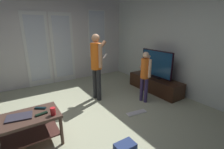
# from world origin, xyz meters

# --- Properties ---
(ground_plane) EXTENTS (5.55, 5.42, 0.02)m
(ground_plane) POSITION_xyz_m (0.00, 0.00, -0.01)
(ground_plane) COLOR #A8AD8D
(wall_back_with_doors) EXTENTS (5.55, 0.09, 2.82)m
(wall_back_with_doors) POSITION_xyz_m (0.06, 2.67, 1.37)
(wall_back_with_doors) COLOR silver
(wall_back_with_doors) RESTS_ON ground_plane
(wall_right_plain) EXTENTS (0.06, 5.42, 2.79)m
(wall_right_plain) POSITION_xyz_m (2.74, 0.00, 1.40)
(wall_right_plain) COLOR silver
(wall_right_plain) RESTS_ON ground_plane
(coffee_table) EXTENTS (0.86, 0.54, 0.50)m
(coffee_table) POSITION_xyz_m (-0.82, -0.06, 0.36)
(coffee_table) COLOR #452F27
(coffee_table) RESTS_ON ground_plane
(tv_stand) EXTENTS (0.49, 1.56, 0.39)m
(tv_stand) POSITION_xyz_m (2.36, 0.42, 0.19)
(tv_stand) COLOR #371F12
(tv_stand) RESTS_ON ground_plane
(flat_screen_tv) EXTENTS (0.08, 1.02, 0.75)m
(flat_screen_tv) POSITION_xyz_m (2.36, 0.42, 0.77)
(flat_screen_tv) COLOR black
(flat_screen_tv) RESTS_ON tv_stand
(person_adult) EXTENTS (0.56, 0.47, 1.58)m
(person_adult) POSITION_xyz_m (0.79, 0.84, 0.95)
(person_adult) COLOR #27282A
(person_adult) RESTS_ON ground_plane
(person_child) EXTENTS (0.47, 0.38, 1.20)m
(person_child) POSITION_xyz_m (1.66, 0.11, 0.72)
(person_child) COLOR #3C2F5D
(person_child) RESTS_ON ground_plane
(loose_keyboard) EXTENTS (0.45, 0.19, 0.02)m
(loose_keyboard) POSITION_xyz_m (1.14, -0.23, 0.01)
(loose_keyboard) COLOR white
(loose_keyboard) RESTS_ON ground_plane
(laptop_closed) EXTENTS (0.37, 0.28, 0.02)m
(laptop_closed) POSITION_xyz_m (-0.93, -0.04, 0.51)
(laptop_closed) COLOR #312F3B
(laptop_closed) RESTS_ON coffee_table
(cup_near_edge) EXTENTS (0.08, 0.08, 0.11)m
(cup_near_edge) POSITION_xyz_m (-0.51, -0.23, 0.56)
(cup_near_edge) COLOR red
(cup_near_edge) RESTS_ON coffee_table
(tv_remote_black) EXTENTS (0.17, 0.14, 0.02)m
(tv_remote_black) POSITION_xyz_m (-0.63, 0.07, 0.51)
(tv_remote_black) COLOR black
(tv_remote_black) RESTS_ON coffee_table
(dvd_remote_slim) EXTENTS (0.18, 0.07, 0.02)m
(dvd_remote_slim) POSITION_xyz_m (-0.65, -0.13, 0.51)
(dvd_remote_slim) COLOR black
(dvd_remote_slim) RESTS_ON coffee_table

